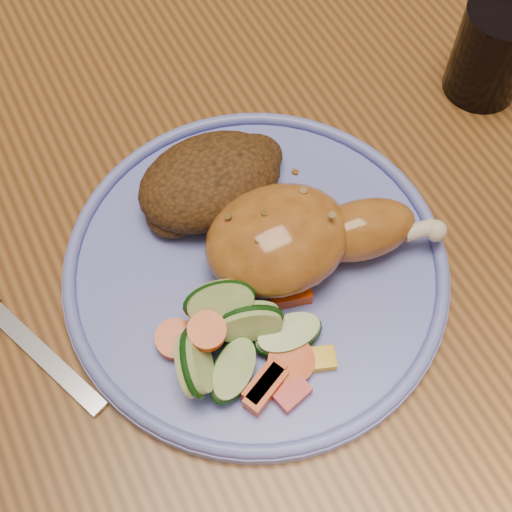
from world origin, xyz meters
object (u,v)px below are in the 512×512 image
object	(u,v)px
plate	(256,269)
drinking_glass	(492,51)
dining_table	(259,196)
fork	(20,334)

from	to	relation	value
plate	drinking_glass	xyz separation A→B (m)	(0.27, 0.08, 0.04)
dining_table	drinking_glass	world-z (taller)	drinking_glass
dining_table	fork	distance (m)	0.27
plate	drinking_glass	world-z (taller)	drinking_glass
fork	drinking_glass	size ratio (longest dim) A/B	1.84
dining_table	drinking_glass	bearing A→B (deg)	-9.25
dining_table	plate	xyz separation A→B (m)	(-0.06, -0.11, 0.09)
plate	fork	world-z (taller)	plate
plate	fork	distance (m)	0.18
dining_table	plate	bearing A→B (deg)	-118.60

